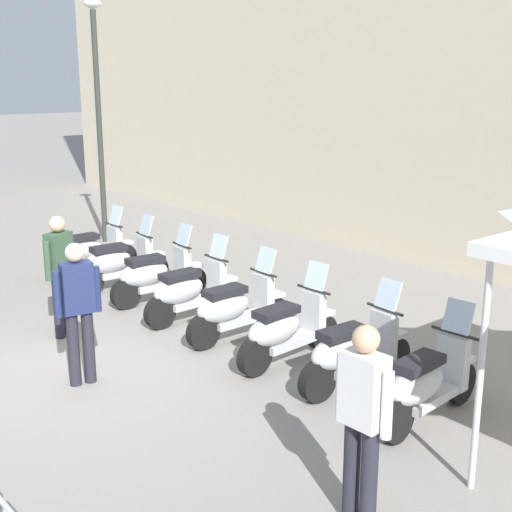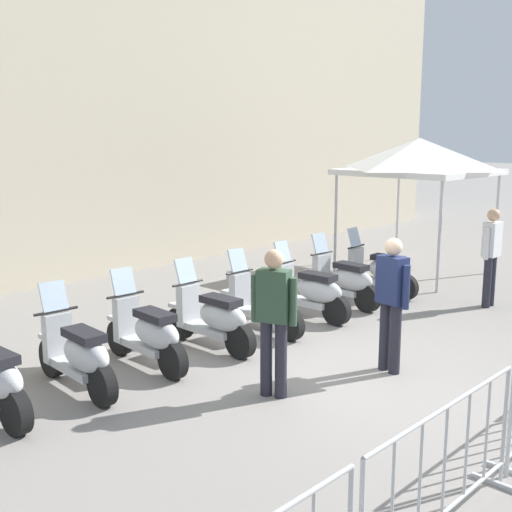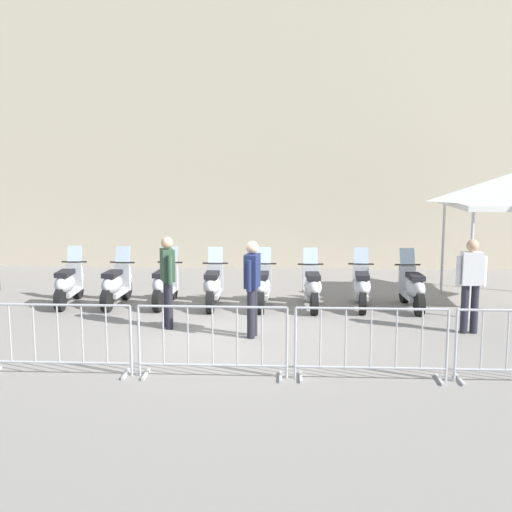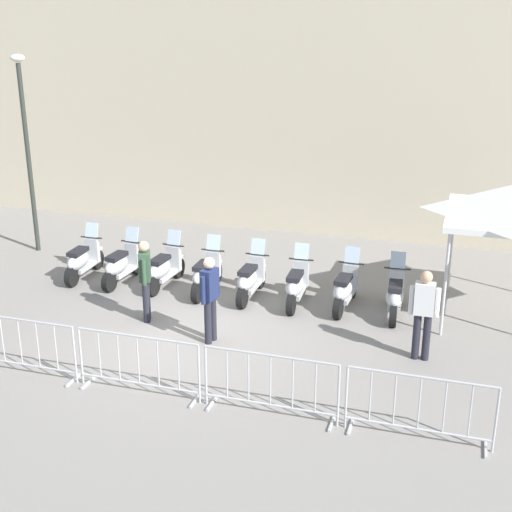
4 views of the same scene
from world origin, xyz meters
TOP-DOWN VIEW (x-y plane):
  - ground_plane at (0.00, 0.00)m, footprint 120.00×120.00m
  - motorcycle_1 at (-2.68, 2.17)m, footprint 0.56×1.73m
  - motorcycle_2 at (-1.62, 2.25)m, footprint 0.56×1.73m
  - motorcycle_3 at (-0.55, 2.18)m, footprint 0.56×1.72m
  - motorcycle_4 at (0.50, 2.21)m, footprint 0.56×1.72m
  - motorcycle_5 at (1.57, 2.19)m, footprint 0.56×1.73m
  - motorcycle_6 at (2.62, 2.29)m, footprint 0.56×1.72m
  - motorcycle_7 at (3.69, 2.25)m, footprint 0.56×1.73m
  - barrier_segment_1 at (-2.25, -2.27)m, footprint 2.19×0.46m
  - officer_near_row_end at (0.45, -0.07)m, footprint 0.28×0.54m
  - officer_mid_plaza at (-1.17, 0.45)m, footprint 0.34×0.52m
  - officer_by_barriers at (4.39, 0.44)m, footprint 0.55×0.23m
  - canopy_tent at (5.92, 2.83)m, footprint 2.73×2.73m

SIDE VIEW (x-z plane):
  - ground_plane at x=0.00m, z-range 0.00..0.00m
  - motorcycle_1 at x=-2.68m, z-range -0.16..1.07m
  - motorcycle_2 at x=-1.62m, z-range -0.16..1.07m
  - motorcycle_3 at x=-0.55m, z-range -0.16..1.07m
  - motorcycle_4 at x=0.50m, z-range -0.16..1.07m
  - motorcycle_5 at x=1.57m, z-range -0.16..1.07m
  - motorcycle_6 at x=2.62m, z-range -0.16..1.07m
  - motorcycle_7 at x=3.69m, z-range -0.16..1.07m
  - barrier_segment_1 at x=-2.25m, z-range -0.01..1.06m
  - officer_near_row_end at x=0.45m, z-range 0.12..1.85m
  - officer_mid_plaza at x=-1.17m, z-range 0.12..1.85m
  - officer_by_barriers at x=4.39m, z-range 0.12..1.85m
  - canopy_tent at x=5.92m, z-range 1.06..3.97m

